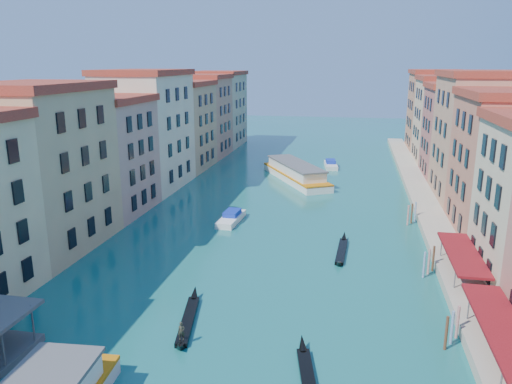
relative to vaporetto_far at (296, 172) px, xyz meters
The scene contains 11 objects.
left_bank_palazzos 31.81m from the vaporetto_far, 146.81° to the right, with size 12.80×128.40×21.00m.
right_bank_palazzos 35.45m from the vaporetto_far, 28.60° to the right, with size 12.80×128.40×21.00m.
quay 27.74m from the vaporetto_far, 36.54° to the right, with size 4.00×140.00×1.00m, color #B1A88E.
restaurant_awnings 62.68m from the vaporetto_far, 68.99° to the right, with size 3.20×44.55×3.12m.
mooring_poles_right 56.15m from the vaporetto_far, 69.82° to the right, with size 1.44×54.24×3.20m.
vaporetto_far is the anchor object (origin of this frame).
gondola_fore 56.49m from the vaporetto_far, 92.70° to the right, with size 2.83×10.85×2.18m.
gondola_right 63.99m from the vaporetto_far, 82.27° to the right, with size 2.93×10.57×2.12m.
gondola_far 38.16m from the vaporetto_far, 74.73° to the right, with size 1.30×10.58×1.50m.
motorboat_mid 28.44m from the vaporetto_far, 101.93° to the right, with size 2.77×7.59×1.55m.
motorboat_far 15.10m from the vaporetto_far, 66.26° to the left, with size 3.44×7.96×1.59m.
Camera 1 is at (10.65, -12.50, 22.12)m, focal length 35.00 mm.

